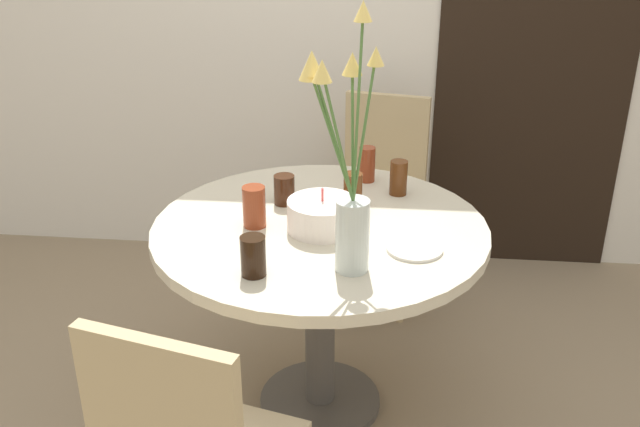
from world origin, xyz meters
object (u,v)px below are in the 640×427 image
Objects in this scene: birthday_cake at (322,215)px; drink_glass_2 at (367,164)px; chair_near_front at (380,186)px; drink_glass_1 at (398,178)px; drink_glass_3 at (353,192)px; drink_glass_5 at (253,256)px; side_plate at (415,249)px; drink_glass_4 at (254,207)px; drink_glass_0 at (284,190)px; flower_vase at (347,177)px.

drink_glass_2 is at bearing 73.85° from birthday_cake.
drink_glass_1 is at bearing -70.98° from chair_near_front.
drink_glass_3 is at bearing -133.77° from drink_glass_1.
drink_glass_5 is (-0.26, -0.48, -0.01)m from drink_glass_3.
drink_glass_4 is at bearing 166.95° from side_plate.
drink_glass_0 is 0.37m from drink_glass_2.
side_plate is at bearing -34.70° from drink_glass_0.
drink_glass_4 reaches higher than drink_glass_3.
drink_glass_2 is (0.13, 0.44, 0.02)m from birthday_cake.
side_plate is (0.12, -1.02, 0.22)m from chair_near_front.
birthday_cake is at bearing -127.35° from drink_glass_1.
flower_vase is 5.49× the size of drink_glass_3.
drink_glass_5 is at bearing -111.32° from drink_glass_2.
birthday_cake reaches higher than drink_glass_3.
flower_vase is 0.35m from drink_glass_5.
drink_glass_2 is (0.28, 0.24, 0.01)m from drink_glass_0.
birthday_cake reaches higher than drink_glass_0.
drink_glass_2 reaches higher than drink_glass_0.
drink_glass_1 is 0.17m from drink_glass_2.
drink_glass_1 is at bearing 52.65° from birthday_cake.
drink_glass_0 reaches higher than side_plate.
drink_glass_5 reaches higher than side_plate.
drink_glass_3 is (-0.16, -0.16, 0.00)m from drink_glass_1.
chair_near_front is 7.30× the size of drink_glass_1.
chair_near_front is 8.81× the size of drink_glass_0.
chair_near_front is 4.04× the size of birthday_cake.
chair_near_front reaches higher than drink_glass_0.
drink_glass_0 is 0.76× the size of drink_glass_4.
drink_glass_3 is 0.99× the size of drink_glass_4.
flower_vase is 5.61× the size of drink_glass_2.
drink_glass_4 is 1.15× the size of drink_glass_5.
flower_vase is 0.55m from drink_glass_0.
chair_near_front is 1.05m from side_plate.
drink_glass_2 is 0.28m from drink_glass_3.
chair_near_front is 0.96m from birthday_cake.
drink_glass_3 reaches higher than drink_glass_2.
chair_near_front is 7.72× the size of drink_glass_5.
drink_glass_3 reaches higher than drink_glass_0.
drink_glass_2 is 1.11× the size of drink_glass_5.
flower_vase is 0.45m from drink_glass_4.
drink_glass_4 is at bearing 100.03° from drink_glass_5.
drink_glass_1 is at bearing -44.68° from drink_glass_2.
drink_glass_2 is at bearing 82.33° from drink_glass_3.
birthday_cake reaches higher than drink_glass_4.
drink_glass_2 is at bearing 107.05° from side_plate.
birthday_cake is 0.36m from drink_glass_5.
drink_glass_4 is (-0.47, -0.32, 0.01)m from drink_glass_1.
side_plate is 1.27× the size of drink_glass_3.
drink_glass_4 is (-0.32, 0.25, -0.21)m from flower_vase.
chair_near_front is at bearing 83.61° from drink_glass_3.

